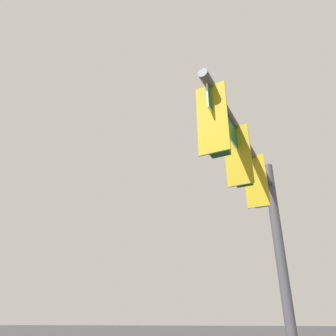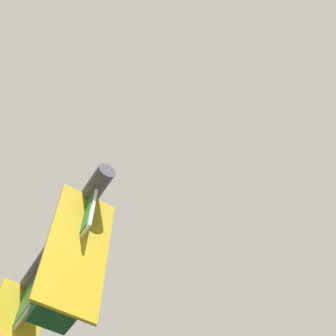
{
  "view_description": "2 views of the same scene",
  "coord_description": "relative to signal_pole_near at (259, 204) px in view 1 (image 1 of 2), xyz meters",
  "views": [
    {
      "loc": [
        1.29,
        -5.92,
        1.64
      ],
      "look_at": [
        -5.67,
        -8.73,
        5.19
      ],
      "focal_mm": 35.0,
      "sensor_mm": 36.0,
      "label": 1
    },
    {
      "loc": [
        -0.54,
        -8.0,
        1.92
      ],
      "look_at": [
        -3.62,
        -5.61,
        7.51
      ],
      "focal_mm": 50.0,
      "sensor_mm": 36.0,
      "label": 2
    }
  ],
  "objects": [
    {
      "name": "signal_pole_near",
      "position": [
        0.0,
        0.0,
        0.0
      ],
      "size": [
        5.47,
        0.85,
        5.93
      ],
      "color": "#47474C",
      "rests_on": "ground_plane"
    }
  ]
}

